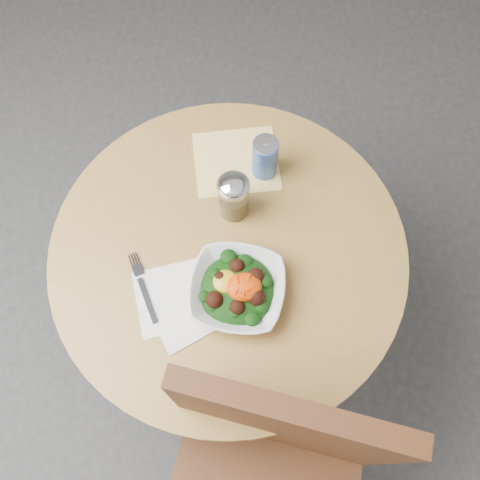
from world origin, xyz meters
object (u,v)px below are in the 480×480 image
(chair, at_px, (267,478))
(salad_bowl, at_px, (237,289))
(beverage_can, at_px, (265,158))
(spice_shaker, at_px, (234,197))

(chair, bearing_deg, salad_bowl, 92.33)
(beverage_can, bearing_deg, chair, -97.41)
(chair, relative_size, spice_shaker, 7.25)
(chair, xyz_separation_m, salad_bowl, (-0.02, 0.42, 0.20))
(salad_bowl, distance_m, spice_shaker, 0.23)
(spice_shaker, relative_size, beverage_can, 1.12)
(beverage_can, bearing_deg, salad_bowl, -108.97)
(salad_bowl, height_order, spice_shaker, spice_shaker)
(chair, distance_m, salad_bowl, 0.46)
(salad_bowl, relative_size, beverage_can, 2.16)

